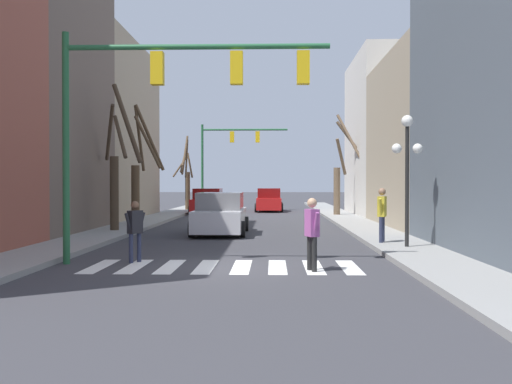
% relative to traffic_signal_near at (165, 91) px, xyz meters
% --- Properties ---
extents(ground_plane, '(240.00, 240.00, 0.00)m').
position_rel_traffic_signal_near_xyz_m(ground_plane, '(1.55, -0.46, -4.47)').
color(ground_plane, '#38383D').
extents(sidewalk_left, '(2.02, 90.00, 0.15)m').
position_rel_traffic_signal_near_xyz_m(sidewalk_left, '(-3.84, -0.46, -4.39)').
color(sidewalk_left, gray).
rests_on(sidewalk_left, ground_plane).
extents(sidewalk_right, '(2.02, 90.00, 0.15)m').
position_rel_traffic_signal_near_xyz_m(sidewalk_right, '(6.94, -0.46, -4.39)').
color(sidewalk_right, gray).
rests_on(sidewalk_right, ground_plane).
extents(building_row_left, '(6.00, 31.22, 13.79)m').
position_rel_traffic_signal_near_xyz_m(building_row_left, '(-7.86, 8.36, 1.65)').
color(building_row_left, '#934C3D').
rests_on(building_row_left, ground_plane).
extents(building_row_right, '(6.00, 34.40, 10.06)m').
position_rel_traffic_signal_near_xyz_m(building_row_right, '(10.95, 10.74, 0.22)').
color(building_row_right, '#515B66').
rests_on(building_row_right, ground_plane).
extents(crosswalk_stripes, '(6.75, 2.60, 0.01)m').
position_rel_traffic_signal_near_xyz_m(crosswalk_stripes, '(1.55, -0.40, -4.46)').
color(crosswalk_stripes, white).
rests_on(crosswalk_stripes, ground_plane).
extents(traffic_signal_near, '(6.91, 0.28, 6.01)m').
position_rel_traffic_signal_near_xyz_m(traffic_signal_near, '(0.00, 0.00, 0.00)').
color(traffic_signal_near, '#236038').
rests_on(traffic_signal_near, ground_plane).
extents(traffic_signal_far, '(6.56, 0.28, 6.54)m').
position_rel_traffic_signal_near_xyz_m(traffic_signal_far, '(-0.75, 29.98, 0.26)').
color(traffic_signal_far, '#236038').
rests_on(traffic_signal_far, ground_plane).
extents(street_lamp_right_corner, '(0.95, 0.36, 4.04)m').
position_rel_traffic_signal_near_xyz_m(street_lamp_right_corner, '(6.90, 3.13, -1.45)').
color(street_lamp_right_corner, black).
rests_on(street_lamp_right_corner, sidewalk_right).
extents(car_parked_left_mid, '(2.02, 4.87, 1.70)m').
position_rel_traffic_signal_near_xyz_m(car_parked_left_mid, '(2.50, 28.75, -3.67)').
color(car_parked_left_mid, red).
rests_on(car_parked_left_mid, ground_plane).
extents(car_parked_left_far, '(2.18, 4.89, 1.71)m').
position_rel_traffic_signal_near_xyz_m(car_parked_left_far, '(0.62, 9.15, -3.67)').
color(car_parked_left_far, silver).
rests_on(car_parked_left_far, ground_plane).
extents(car_driving_toward_lane, '(2.20, 4.59, 1.73)m').
position_rel_traffic_signal_near_xyz_m(car_driving_toward_lane, '(-1.61, 24.95, -3.66)').
color(car_driving_toward_lane, red).
rests_on(car_driving_toward_lane, ground_plane).
extents(pedestrian_on_right_sidewalk, '(0.35, 0.74, 1.75)m').
position_rel_traffic_signal_near_xyz_m(pedestrian_on_right_sidewalk, '(3.72, -1.05, -3.43)').
color(pedestrian_on_right_sidewalk, black).
rests_on(pedestrian_on_right_sidewalk, ground_plane).
extents(pedestrian_waiting_at_curb, '(0.48, 0.62, 1.63)m').
position_rel_traffic_signal_near_xyz_m(pedestrian_waiting_at_curb, '(-0.87, 0.35, -3.50)').
color(pedestrian_waiting_at_curb, '#282D47').
rests_on(pedestrian_waiting_at_curb, ground_plane).
extents(pedestrian_near_right_corner, '(0.37, 0.75, 1.79)m').
position_rel_traffic_signal_near_xyz_m(pedestrian_near_right_corner, '(6.38, 4.45, -3.26)').
color(pedestrian_near_right_corner, '#282D47').
rests_on(pedestrian_near_right_corner, sidewalk_right).
extents(street_tree_left_far, '(2.15, 2.83, 6.08)m').
position_rel_traffic_signal_near_xyz_m(street_tree_left_far, '(-3.70, 9.32, -1.75)').
color(street_tree_left_far, '#473828').
rests_on(street_tree_left_far, sidewalk_left).
extents(street_tree_right_near, '(1.52, 2.00, 5.41)m').
position_rel_traffic_signal_near_xyz_m(street_tree_right_near, '(-3.52, 28.16, -1.98)').
color(street_tree_right_near, brown).
rests_on(street_tree_right_near, sidewalk_left).
extents(street_tree_right_mid, '(2.51, 2.27, 6.21)m').
position_rel_traffic_signal_near_xyz_m(street_tree_right_mid, '(7.06, 21.64, -1.79)').
color(street_tree_right_mid, brown).
rests_on(street_tree_right_mid, sidewalk_right).
extents(street_tree_left_near, '(1.52, 1.68, 5.73)m').
position_rel_traffic_signal_near_xyz_m(street_tree_left_near, '(-3.63, 13.10, -2.03)').
color(street_tree_left_near, brown).
rests_on(street_tree_left_near, sidewalk_left).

